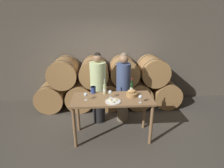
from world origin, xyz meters
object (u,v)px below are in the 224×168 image
object	(u,v)px
tasting_table	(112,104)
cheese_plate	(113,101)
bread_basket	(132,93)
person_right	(123,88)
wine_bottle_red	(132,88)
blue_crock	(93,90)
wine_glass_far_left	(86,95)
wine_glass_left	(110,92)
wine_bottle_white	(105,89)
person_left	(98,88)
wine_glass_center	(140,97)

from	to	relation	value
tasting_table	cheese_plate	bearing A→B (deg)	-89.72
tasting_table	bread_basket	xyz separation A→B (m)	(0.40, 0.08, 0.19)
person_right	wine_bottle_red	world-z (taller)	person_right
person_right	blue_crock	world-z (taller)	person_right
cheese_plate	wine_glass_far_left	bearing A→B (deg)	168.74
blue_crock	wine_glass_left	size ratio (longest dim) A/B	0.90
wine_bottle_white	wine_glass_left	size ratio (longest dim) A/B	2.07
cheese_plate	blue_crock	bearing A→B (deg)	131.23
person_left	cheese_plate	world-z (taller)	person_left
bread_basket	tasting_table	bearing A→B (deg)	-168.87
person_right	blue_crock	bearing A→B (deg)	-151.98
wine_glass_center	bread_basket	bearing A→B (deg)	109.65
person_right	wine_bottle_red	bearing A→B (deg)	-70.67
cheese_plate	bread_basket	bearing A→B (deg)	31.24
wine_bottle_red	tasting_table	bearing A→B (deg)	-147.62
wine_glass_far_left	cheese_plate	bearing A→B (deg)	-11.26
cheese_plate	wine_glass_center	distance (m)	0.53
tasting_table	blue_crock	distance (m)	0.53
wine_glass_left	wine_glass_center	xyz separation A→B (m)	(0.55, -0.26, 0.00)
tasting_table	person_left	xyz separation A→B (m)	(-0.29, 0.65, 0.08)
person_left	person_right	world-z (taller)	person_left
wine_glass_far_left	bread_basket	bearing A→B (deg)	8.54
wine_glass_center	wine_glass_left	bearing A→B (deg)	154.76
tasting_table	bread_basket	world-z (taller)	bread_basket
person_left	wine_bottle_red	distance (m)	0.83
wine_bottle_white	bread_basket	size ratio (longest dim) A/B	1.40
tasting_table	wine_glass_left	world-z (taller)	wine_glass_left
wine_bottle_red	blue_crock	size ratio (longest dim) A/B	2.26
person_left	cheese_plate	distance (m)	0.87
blue_crock	cheese_plate	bearing A→B (deg)	-48.77
person_left	bread_basket	size ratio (longest dim) A/B	7.52
wine_glass_center	blue_crock	bearing A→B (deg)	150.25
bread_basket	wine_glass_far_left	world-z (taller)	wine_glass_far_left
bread_basket	wine_glass_far_left	distance (m)	0.94
wine_bottle_red	bread_basket	world-z (taller)	wine_bottle_red
blue_crock	wine_glass_center	size ratio (longest dim) A/B	0.90
bread_basket	wine_glass_left	distance (m)	0.45
wine_bottle_red	wine_glass_center	bearing A→B (deg)	-81.02
wine_bottle_red	wine_bottle_white	xyz separation A→B (m)	(-0.58, -0.04, 0.00)
wine_bottle_red	wine_glass_far_left	bearing A→B (deg)	-160.72
cheese_plate	wine_glass_center	world-z (taller)	wine_glass_center
tasting_table	wine_glass_far_left	distance (m)	0.58
wine_glass_far_left	wine_glass_left	distance (m)	0.49
person_left	blue_crock	xyz separation A→B (m)	(-0.10, -0.37, 0.13)
blue_crock	wine_glass_far_left	world-z (taller)	wine_glass_far_left
wine_bottle_red	wine_glass_center	xyz separation A→B (m)	(0.08, -0.51, 0.01)
tasting_table	wine_bottle_white	distance (m)	0.37
person_right	wine_glass_left	distance (m)	0.73
tasting_table	person_left	distance (m)	0.72
wine_bottle_white	bread_basket	bearing A→B (deg)	-15.42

